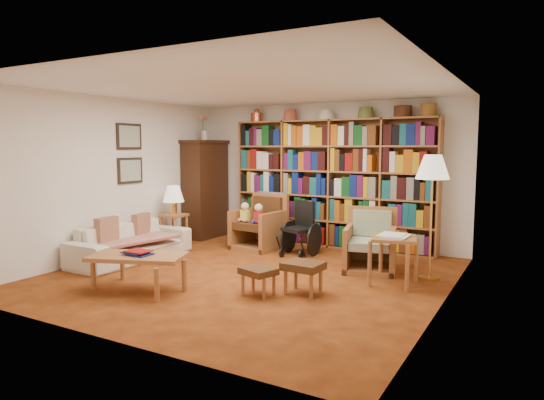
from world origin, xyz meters
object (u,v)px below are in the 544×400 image
Objects in this scene: armchair_leather at (262,226)px; wheelchair at (301,230)px; armchair_sage at (372,246)px; footstool_b at (303,268)px; side_table_lamp at (174,223)px; coffee_table at (138,259)px; footstool_a at (258,273)px; floor_lamp at (433,172)px; side_table_papers at (394,245)px; sofa at (131,242)px.

armchair_leather is 0.84m from wheelchair.
footstool_b is (-0.36, -1.50, -0.02)m from armchair_sage.
footstool_b is (1.78, -2.03, -0.08)m from armchair_leather.
side_table_lamp reaches higher than coffee_table.
armchair_sage is 1.90× the size of footstool_a.
armchair_sage is 1.90× the size of footstool_b.
floor_lamp is 3.86m from coffee_table.
wheelchair is (2.18, 0.55, -0.02)m from side_table_lamp.
side_table_lamp is at bearing -152.96° from armchair_leather.
coffee_table is at bearing -58.71° from side_table_lamp.
coffee_table is (-2.62, -1.76, -0.13)m from side_table_papers.
side_table_papers is (0.47, -0.61, 0.18)m from armchair_sage.
footstool_a is (-1.59, -1.72, -1.14)m from floor_lamp.
armchair_leather reaches higher than footstool_b.
wheelchair reaches higher than side_table_papers.
armchair_leather is 0.76× the size of coffee_table.
floor_lamp is 1.08m from side_table_papers.
side_table_papers reaches higher than side_table_lamp.
side_table_papers is at bearing -123.94° from floor_lamp.
side_table_lamp is at bearing -177.34° from armchair_sage.
footstool_a is (2.61, -0.56, -0.02)m from sofa.
armchair_sage is at bearing -68.81° from sofa.
armchair_sage reaches higher than side_table_papers.
wheelchair is at bearing 166.79° from floor_lamp.
wheelchair reaches higher than sofa.
floor_lamp is (4.20, 1.16, 1.12)m from sofa.
footstool_a is at bearing -60.10° from armchair_leather.
armchair_sage is at bearing 66.74° from footstool_a.
side_table_papers reaches higher than coffee_table.
wheelchair is at bearing 73.09° from coffee_table.
coffee_table is (-1.37, -0.55, 0.12)m from footstool_a.
footstool_b is at bearing -23.11° from side_table_lamp.
side_table_lamp is 2.58m from coffee_table.
wheelchair is at bearing 103.37° from footstool_a.
side_table_papers is at bearing -23.64° from armchair_leather.
armchair_sage is (2.13, -0.53, -0.05)m from armchair_leather.
wheelchair is 1.87× the size of footstool_b.
armchair_sage is 1.37m from wheelchair.
side_table_papers is at bearing -6.46° from side_table_lamp.
armchair_leather is (1.26, 1.79, 0.10)m from sofa.
floor_lamp is at bearing 0.76° from side_table_lamp.
wheelchair is at bearing -9.45° from armchair_leather.
armchair_leather is at bearing 89.73° from coffee_table.
side_table_papers reaches higher than sofa.
side_table_papers is at bearing -52.43° from armchair_sage.
armchair_sage reaches higher than coffee_table.
armchair_sage is 1.54m from footstool_b.
wheelchair is 2.04m from side_table_papers.
side_table_lamp is 1.25× the size of footstool_a.
floor_lamp is (0.81, -0.11, 1.08)m from armchair_sage.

